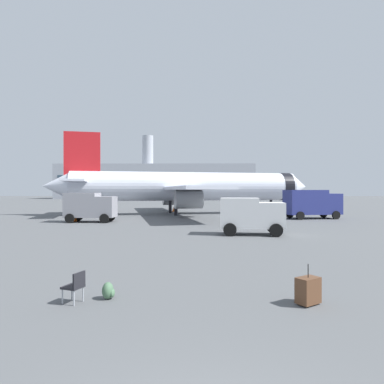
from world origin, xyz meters
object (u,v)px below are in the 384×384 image
airplane_at_gate (186,187)px  rolling_suitcase (308,290)px  service_truck (90,206)px  fuel_truck (312,203)px  safety_cone_mid (75,217)px  safety_cone_near (173,209)px  cargo_van (251,214)px  traveller_backpack (108,291)px  gate_chair (75,285)px

airplane_at_gate → rolling_suitcase: bearing=-82.9°
service_truck → fuel_truck: 23.81m
safety_cone_mid → rolling_suitcase: rolling_suitcase is taller
safety_cone_near → cargo_van: bearing=-74.6°
service_truck → traveller_backpack: 25.46m
safety_cone_mid → cargo_van: bearing=-32.6°
airplane_at_gate → traveller_backpack: 36.22m
safety_cone_near → service_truck: bearing=-112.4°
safety_cone_mid → traveller_backpack: bearing=-68.4°
service_truck → fuel_truck: bearing=10.9°
fuel_truck → cargo_van: size_ratio=1.38×
fuel_truck → service_truck: bearing=-169.1°
safety_cone_near → rolling_suitcase: 42.20m
airplane_at_gate → service_truck: (-9.13, -11.94, -2.05)m
cargo_van → safety_cone_mid: (-16.23, 10.39, -1.05)m
rolling_suitcase → safety_cone_near: bearing=99.0°
airplane_at_gate → rolling_suitcase: size_ratio=32.25×
airplane_at_gate → service_truck: 15.17m
traveller_backpack → gate_chair: (-0.82, -0.37, 0.27)m
service_truck → safety_cone_near: service_truck is taller
service_truck → safety_cone_near: 18.64m
traveller_backpack → safety_cone_near: bearing=91.4°
safety_cone_near → rolling_suitcase: rolling_suitcase is taller
service_truck → fuel_truck: (23.38, 4.48, 0.16)m
safety_cone_near → traveller_backpack: safety_cone_near is taller
traveller_backpack → rolling_suitcase: bearing=-4.1°
gate_chair → safety_cone_mid: bearing=109.7°
service_truck → gate_chair: bearing=-73.4°
safety_cone_mid → traveller_backpack: safety_cone_mid is taller
fuel_truck → traveller_backpack: size_ratio=13.23×
fuel_truck → traveller_backpack: fuel_truck is taller
safety_cone_near → gate_chair: size_ratio=0.83×
airplane_at_gate → cargo_van: 22.31m
airplane_at_gate → fuel_truck: size_ratio=5.59×
gate_chair → service_truck: bearing=106.6°
cargo_van → traveller_backpack: cargo_van is taller
airplane_at_gate → cargo_van: (5.33, -21.55, -2.21)m
airplane_at_gate → gate_chair: 36.60m
service_truck → fuel_truck: fuel_truck is taller
traveller_backpack → airplane_at_gate: bearing=88.4°
service_truck → safety_cone_mid: service_truck is taller
cargo_van → safety_cone_mid: 19.30m
rolling_suitcase → cargo_van: bearing=87.0°
safety_cone_mid → traveller_backpack: 26.76m
fuel_truck → airplane_at_gate: bearing=152.4°
cargo_van → rolling_suitcase: bearing=-93.0°
safety_cone_near → safety_cone_mid: (-8.86, -16.41, 0.05)m
airplane_at_gate → gate_chair: bearing=-92.9°
cargo_van → rolling_suitcase: 14.94m
cargo_van → rolling_suitcase: size_ratio=4.18×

